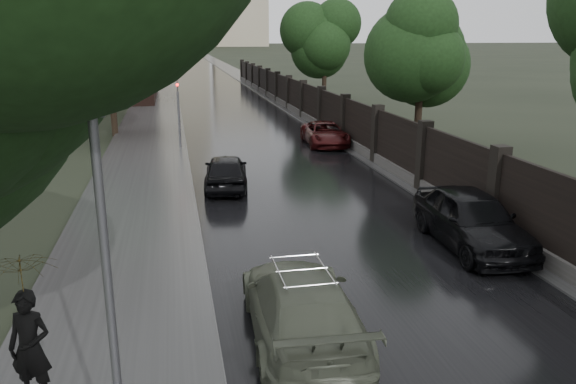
{
  "coord_description": "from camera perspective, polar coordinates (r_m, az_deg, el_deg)",
  "views": [
    {
      "loc": [
        -4.62,
        -4.29,
        5.77
      ],
      "look_at": [
        -1.55,
        10.61,
        1.5
      ],
      "focal_mm": 35.0,
      "sensor_mm": 36.0,
      "label": 1
    }
  ],
  "objects": [
    {
      "name": "sidewalk_left",
      "position": [
        194.38,
        -12.42,
        13.64
      ],
      "size": [
        4.0,
        420.0,
        0.16
      ],
      "primitive_type": "cube",
      "color": "#2D2D2D",
      "rests_on": "ground"
    },
    {
      "name": "pedestrian_umbrella",
      "position": [
        9.42,
        -25.43,
        -8.73
      ],
      "size": [
        1.39,
        1.4,
        2.94
      ],
      "rotation": [
        0.0,
        0.0,
        -0.32
      ],
      "color": "black",
      "rests_on": "sidewalk_left"
    },
    {
      "name": "tree_right_c",
      "position": [
        45.93,
        3.76,
        14.62
      ],
      "size": [
        4.08,
        4.08,
        7.01
      ],
      "color": "black",
      "rests_on": "ground"
    },
    {
      "name": "tree_right_b",
      "position": [
        28.96,
        13.47,
        13.64
      ],
      "size": [
        4.08,
        4.08,
        7.01
      ],
      "color": "black",
      "rests_on": "ground"
    },
    {
      "name": "lamp_post",
      "position": [
        6.61,
        -17.43,
        -13.04
      ],
      "size": [
        0.25,
        0.12,
        5.11
      ],
      "color": "#59595E",
      "rests_on": "ground"
    },
    {
      "name": "verge_right",
      "position": [
        194.64,
        -8.94,
        13.8
      ],
      "size": [
        3.0,
        420.0,
        0.08
      ],
      "primitive_type": "cube",
      "color": "#2D2D2D",
      "rests_on": "ground"
    },
    {
      "name": "tree_left_far",
      "position": [
        34.46,
        -17.84,
        14.07
      ],
      "size": [
        4.25,
        4.25,
        7.39
      ],
      "color": "black",
      "rests_on": "ground"
    },
    {
      "name": "traffic_light",
      "position": [
        29.48,
        -11.09,
        8.82
      ],
      "size": [
        0.16,
        0.32,
        4.0
      ],
      "color": "#59595E",
      "rests_on": "ground"
    },
    {
      "name": "fence_right",
      "position": [
        37.76,
        2.6,
        8.42
      ],
      "size": [
        0.45,
        75.72,
        2.7
      ],
      "color": "#383533",
      "rests_on": "ground"
    },
    {
      "name": "hatchback_left",
      "position": [
        21.82,
        -6.32,
        2.1
      ],
      "size": [
        2.04,
        4.17,
        1.37
      ],
      "primitive_type": "imported",
      "rotation": [
        0.0,
        0.0,
        3.03
      ],
      "color": "black",
      "rests_on": "ground"
    },
    {
      "name": "road",
      "position": [
        194.43,
        -10.6,
        13.72
      ],
      "size": [
        8.0,
        420.0,
        0.02
      ],
      "primitive_type": "cube",
      "color": "black",
      "rests_on": "ground"
    },
    {
      "name": "volga_sedan",
      "position": [
        11.03,
        1.39,
        -11.57
      ],
      "size": [
        2.25,
        5.05,
        1.44
      ],
      "primitive_type": "imported",
      "rotation": [
        0.0,
        0.0,
        3.1
      ],
      "color": "#4F5544",
      "rests_on": "ground"
    },
    {
      "name": "car_right_far",
      "position": [
        30.49,
        3.79,
        5.93
      ],
      "size": [
        2.32,
        4.61,
        1.25
      ],
      "primitive_type": "imported",
      "rotation": [
        0.0,
        0.0,
        -0.06
      ],
      "color": "black",
      "rests_on": "ground"
    },
    {
      "name": "car_right_near",
      "position": [
        16.47,
        18.16,
        -2.63
      ],
      "size": [
        2.1,
        4.86,
        1.63
      ],
      "primitive_type": "imported",
      "rotation": [
        0.0,
        0.0,
        -0.04
      ],
      "color": "black",
      "rests_on": "ground"
    }
  ]
}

